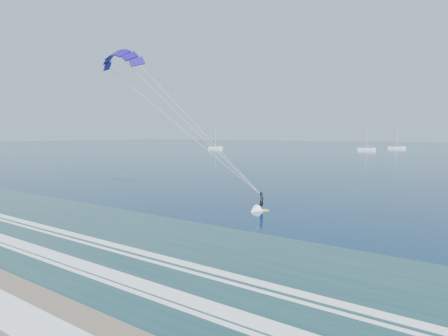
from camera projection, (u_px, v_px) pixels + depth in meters
name	position (u px, v px, depth m)	size (l,w,h in m)	color
kitesurfer_rig	(187.00, 122.00, 43.87)	(19.56, 9.24, 18.74)	#E3F61D
sailboat_0	(215.00, 148.00, 223.51)	(8.44, 2.40, 11.51)	white
sailboat_1	(367.00, 149.00, 202.75)	(8.25, 2.40, 11.39)	white
sailboat_2	(397.00, 148.00, 224.87)	(8.78, 2.40, 11.83)	white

